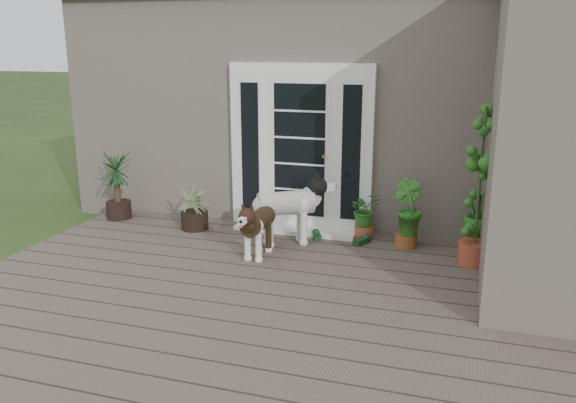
% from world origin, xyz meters
% --- Properties ---
extents(deck, '(6.20, 4.60, 0.12)m').
position_xyz_m(deck, '(0.00, 0.40, 0.06)').
color(deck, '#6B5B4C').
rests_on(deck, ground).
extents(house_main, '(7.40, 4.00, 3.10)m').
position_xyz_m(house_main, '(0.00, 4.65, 1.55)').
color(house_main, '#665E54').
rests_on(house_main, ground).
extents(door_unit, '(1.90, 0.14, 2.15)m').
position_xyz_m(door_unit, '(-0.20, 2.60, 1.19)').
color(door_unit, white).
rests_on(door_unit, deck).
extents(door_step, '(1.60, 0.40, 0.05)m').
position_xyz_m(door_step, '(-0.20, 2.40, 0.14)').
color(door_step, white).
rests_on(door_step, deck).
extents(brindle_dog, '(0.33, 0.75, 0.62)m').
position_xyz_m(brindle_dog, '(-0.34, 1.37, 0.43)').
color(brindle_dog, '#372614').
rests_on(brindle_dog, deck).
extents(white_dog, '(0.98, 0.80, 0.76)m').
position_xyz_m(white_dog, '(-0.17, 1.88, 0.50)').
color(white_dog, white).
rests_on(white_dog, deck).
extents(spider_plant, '(0.79, 0.79, 0.64)m').
position_xyz_m(spider_plant, '(-1.51, 2.09, 0.44)').
color(spider_plant, '#94AC69').
rests_on(spider_plant, deck).
extents(yucca, '(0.86, 0.86, 0.95)m').
position_xyz_m(yucca, '(-2.75, 2.22, 0.60)').
color(yucca, black).
rests_on(yucca, deck).
extents(herb_a, '(0.56, 0.56, 0.51)m').
position_xyz_m(herb_a, '(0.70, 2.40, 0.37)').
color(herb_a, '#2E651C').
rests_on(herb_a, deck).
extents(herb_b, '(0.57, 0.57, 0.60)m').
position_xyz_m(herb_b, '(1.25, 2.22, 0.42)').
color(herb_b, '#18551D').
rests_on(herb_b, deck).
extents(herb_c, '(0.45, 0.45, 0.64)m').
position_xyz_m(herb_c, '(2.05, 2.40, 0.44)').
color(herb_c, '#1D5317').
rests_on(herb_c, deck).
extents(sapling, '(0.71, 0.71, 1.82)m').
position_xyz_m(sapling, '(2.03, 1.86, 1.03)').
color(sapling, '#1F5819').
rests_on(sapling, deck).
extents(clog_left, '(0.22, 0.30, 0.08)m').
position_xyz_m(clog_left, '(0.14, 2.20, 0.16)').
color(clog_left, '#163719').
rests_on(clog_left, deck).
extents(clog_right, '(0.25, 0.32, 0.09)m').
position_xyz_m(clog_right, '(0.72, 2.17, 0.16)').
color(clog_right, '#143418').
rests_on(clog_right, deck).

